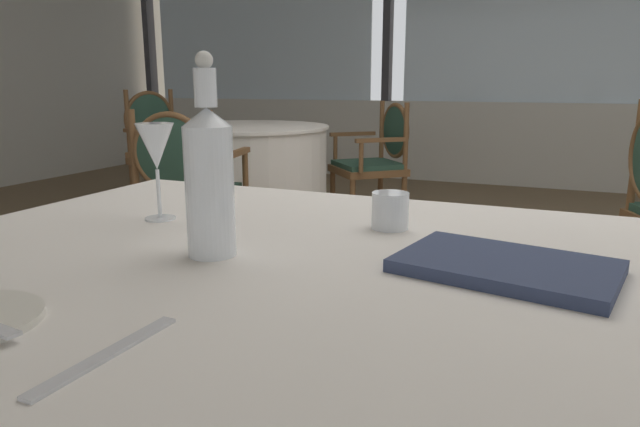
{
  "coord_description": "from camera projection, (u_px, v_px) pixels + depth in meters",
  "views": [
    {
      "loc": [
        0.22,
        -2.23,
        1.05
      ],
      "look_at": [
        -0.17,
        -1.31,
        0.82
      ],
      "focal_mm": 31.9,
      "sensor_mm": 36.0,
      "label": 1
    }
  ],
  "objects": [
    {
      "name": "ground_plane",
      "position": [
        482.0,
        345.0,
        2.32
      ],
      "size": [
        13.69,
        13.69,
        0.0
      ],
      "primitive_type": "plane",
      "color": "#756047"
    },
    {
      "name": "background_table_1",
      "position": [
        246.0,
        182.0,
        3.89
      ],
      "size": [
        1.14,
        1.14,
        0.77
      ],
      "color": "white",
      "rests_on": "ground_plane"
    },
    {
      "name": "water_bottle",
      "position": [
        209.0,
        177.0,
        0.92
      ],
      "size": [
        0.08,
        0.08,
        0.33
      ],
      "color": "white",
      "rests_on": "foreground_table"
    },
    {
      "name": "menu_book",
      "position": [
        506.0,
        266.0,
        0.86
      ],
      "size": [
        0.34,
        0.26,
        0.02
      ],
      "primitive_type": "cube",
      "rotation": [
        0.0,
        0.0,
        -0.19
      ],
      "color": "#2D3856",
      "rests_on": "foreground_table"
    },
    {
      "name": "dining_chair_1_0",
      "position": [
        378.0,
        154.0,
        4.17
      ],
      "size": [
        0.66,
        0.66,
        0.91
      ],
      "rotation": [
        0.0,
        0.0,
        3.87
      ],
      "color": "brown",
      "rests_on": "ground_plane"
    },
    {
      "name": "water_tumbler",
      "position": [
        390.0,
        211.0,
        1.11
      ],
      "size": [
        0.07,
        0.07,
        0.07
      ],
      "primitive_type": "cylinder",
      "color": "white",
      "rests_on": "foreground_table"
    },
    {
      "name": "dining_chair_1_1",
      "position": [
        160.0,
        143.0,
        4.48
      ],
      "size": [
        0.58,
        0.62,
        0.99
      ],
      "rotation": [
        0.0,
        0.0,
        5.97
      ],
      "color": "brown",
      "rests_on": "ground_plane"
    },
    {
      "name": "dining_chair_1_2",
      "position": [
        184.0,
        182.0,
        2.9
      ],
      "size": [
        0.6,
        0.55,
        0.92
      ],
      "rotation": [
        0.0,
        0.0,
        8.06
      ],
      "color": "brown",
      "rests_on": "ground_plane"
    },
    {
      "name": "dinner_fork",
      "position": [
        108.0,
        354.0,
        0.6
      ],
      "size": [
        0.03,
        0.2,
        0.0
      ],
      "primitive_type": "cube",
      "rotation": [
        0.0,
        0.0,
        1.53
      ],
      "color": "silver",
      "rests_on": "foreground_table"
    },
    {
      "name": "window_wall_far",
      "position": [
        543.0,
        73.0,
        5.61
      ],
      "size": [
        10.16,
        0.14,
        2.86
      ],
      "color": "beige",
      "rests_on": "ground_plane"
    },
    {
      "name": "wine_glass",
      "position": [
        156.0,
        149.0,
        1.16
      ],
      "size": [
        0.08,
        0.08,
        0.2
      ],
      "color": "white",
      "rests_on": "foreground_table"
    }
  ]
}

